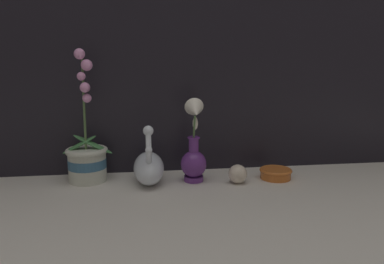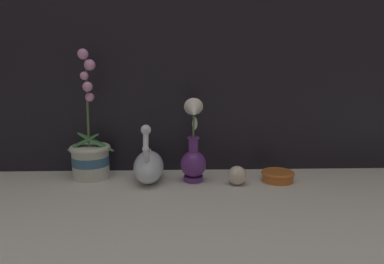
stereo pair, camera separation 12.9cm
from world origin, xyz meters
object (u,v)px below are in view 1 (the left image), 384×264
at_px(glass_sphere, 238,174).
at_px(blue_vase, 194,152).
at_px(orchid_potted_plant, 87,156).
at_px(swan_figurine, 149,166).
at_px(amber_dish, 276,173).

bearing_deg(glass_sphere, blue_vase, 167.23).
bearing_deg(glass_sphere, orchid_potted_plant, 169.74).
relative_size(orchid_potted_plant, blue_vase, 1.55).
relative_size(orchid_potted_plant, swan_figurine, 2.13).
height_order(orchid_potted_plant, glass_sphere, orchid_potted_plant).
distance_m(blue_vase, amber_dish, 0.31).
relative_size(orchid_potted_plant, amber_dish, 3.95).
bearing_deg(swan_figurine, amber_dish, -1.60).
height_order(swan_figurine, glass_sphere, swan_figurine).
bearing_deg(orchid_potted_plant, glass_sphere, -10.26).
xyz_separation_m(orchid_potted_plant, swan_figurine, (0.21, -0.05, -0.03)).
distance_m(blue_vase, glass_sphere, 0.17).
distance_m(orchid_potted_plant, glass_sphere, 0.53).
xyz_separation_m(glass_sphere, amber_dish, (0.15, 0.03, -0.01)).
distance_m(orchid_potted_plant, swan_figurine, 0.22).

